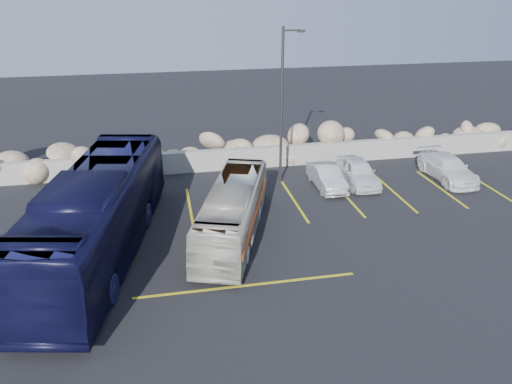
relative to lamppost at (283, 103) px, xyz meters
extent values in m
plane|color=black|center=(-2.56, -9.50, -4.30)|extent=(90.00, 90.00, 0.00)
cube|color=gray|center=(-2.56, 2.50, -3.70)|extent=(60.00, 0.40, 1.20)
cube|color=gold|center=(-5.06, -2.50, -4.29)|extent=(0.12, 5.00, 0.01)
cube|color=gold|center=(0.04, -2.50, -4.29)|extent=(0.12, 5.00, 0.01)
cube|color=gold|center=(2.74, -2.50, -4.29)|extent=(0.12, 5.00, 0.01)
cube|color=gold|center=(5.34, -2.50, -4.29)|extent=(0.12, 5.00, 0.01)
cube|color=gold|center=(7.94, -2.50, -4.29)|extent=(0.12, 5.00, 0.01)
cube|color=gold|center=(10.54, -2.50, -4.29)|extent=(0.12, 5.00, 0.01)
cube|color=gold|center=(-3.56, -9.30, -4.29)|extent=(8.00, 0.12, 0.01)
cylinder|color=#33302D|center=(-0.06, 0.00, -0.30)|extent=(0.14, 0.14, 8.00)
cylinder|color=#33302D|center=(0.39, 0.00, 3.50)|extent=(0.90, 0.08, 0.08)
cube|color=#33302D|center=(0.84, 0.00, 3.45)|extent=(0.35, 0.18, 0.12)
imported|color=beige|center=(-3.44, -5.46, -3.16)|extent=(4.43, 8.36, 2.28)
imported|color=black|center=(-8.81, -5.94, -2.57)|extent=(5.31, 12.71, 3.45)
imported|color=white|center=(3.94, -0.97, -3.64)|extent=(1.70, 3.92, 1.32)
imported|color=#BABABF|center=(2.14, -1.19, -3.71)|extent=(1.23, 3.53, 1.16)
imported|color=white|center=(8.95, -1.32, -3.67)|extent=(1.79, 4.34, 1.25)
camera|label=1|loc=(-6.16, -24.10, 5.84)|focal=35.00mm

